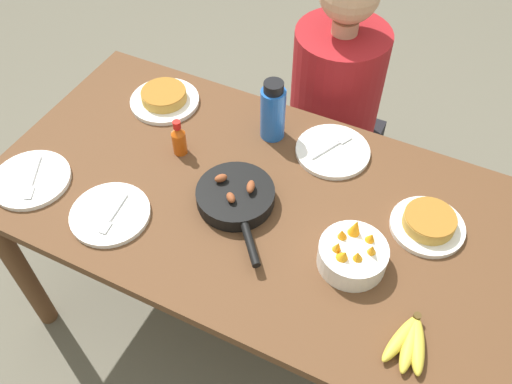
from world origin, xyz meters
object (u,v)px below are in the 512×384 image
Objects in this scene: empty_plate_near_front at (31,180)px; hot_sauce_bottle at (179,139)px; frittata_plate_center at (428,223)px; banana_bunch at (409,342)px; skillet at (236,197)px; empty_plate_far_left at (333,151)px; frittata_plate_side at (164,98)px; person_figure at (331,128)px; empty_plate_far_right at (110,214)px; fruit_bowl_mango at (352,254)px; water_bottle at (273,111)px.

empty_plate_near_front is 0.48m from hot_sauce_bottle.
empty_plate_near_front is (-1.16, -0.36, -0.01)m from frittata_plate_center.
banana_bunch is at bearing -82.27° from frittata_plate_center.
empty_plate_far_left is (0.19, 0.33, -0.02)m from skillet.
hot_sauce_bottle is at bearing -154.54° from empty_plate_far_left.
frittata_plate_side is 1.01× the size of empty_plate_far_left.
empty_plate_near_front is at bearing -126.16° from person_figure.
empty_plate_far_left is (0.63, 0.03, -0.01)m from frittata_plate_side.
empty_plate_far_right is (0.30, -0.00, -0.00)m from empty_plate_near_front.
fruit_bowl_mango is at bearing -62.35° from empty_plate_far_left.
hot_sauce_bottle is (0.35, 0.32, 0.05)m from empty_plate_near_front.
frittata_plate_side is 0.72m from person_figure.
empty_plate_near_front is 1.03× the size of empty_plate_far_right.
skillet is at bearing 172.66° from fruit_bowl_mango.
fruit_bowl_mango reaches higher than frittata_plate_center.
fruit_bowl_mango is 0.67m from hot_sauce_bottle.
frittata_plate_center is 0.99× the size of water_bottle.
empty_plate_far_left is at bearing 2.63° from frittata_plate_side.
empty_plate_far_left is (-0.36, 0.17, -0.01)m from frittata_plate_center.
fruit_bowl_mango is at bearing 141.66° from banana_bunch.
fruit_bowl_mango is (0.38, -0.05, 0.01)m from skillet.
fruit_bowl_mango reaches higher than empty_plate_near_front.
skillet is 0.27× the size of person_figure.
banana_bunch is 0.14× the size of person_figure.
empty_plate_near_front is 1.29× the size of fruit_bowl_mango.
skillet is 1.49× the size of water_bottle.
fruit_bowl_mango is at bearing -41.82° from water_bottle.
fruit_bowl_mango reaches higher than empty_plate_far_right.
frittata_plate_side is at bearing 172.08° from frittata_plate_center.
frittata_plate_side is at bearing 104.34° from empty_plate_far_right.
fruit_bowl_mango is at bearing -22.82° from frittata_plate_side.
frittata_plate_side is at bearing -177.06° from water_bottle.
frittata_plate_side is 1.84× the size of hot_sauce_bottle.
person_figure reaches higher than empty_plate_far_left.
fruit_bowl_mango reaches higher than frittata_plate_side.
skillet is at bearing 160.03° from banana_bunch.
empty_plate_near_front is 1.12× the size of water_bottle.
person_figure is (0.06, 0.72, -0.30)m from skillet.
frittata_plate_center is 0.91× the size of empty_plate_far_right.
empty_plate_far_right is 1.79× the size of hot_sauce_bottle.
person_figure is at bearing 107.85° from empty_plate_far_left.
frittata_plate_side is at bearing 153.62° from banana_bunch.
banana_bunch is at bearing -20.93° from hot_sauce_bottle.
water_bottle is (-0.03, 0.32, 0.08)m from skillet.
person_figure reaches higher than fruit_bowl_mango.
empty_plate_far_left is (-0.41, 0.54, -0.01)m from banana_bunch.
frittata_plate_side is 0.89m from fruit_bowl_mango.
banana_bunch is 0.72× the size of empty_plate_far_right.
person_figure is at bearing 40.06° from frittata_plate_side.
hot_sauce_bottle is (-0.65, 0.16, 0.02)m from fruit_bowl_mango.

